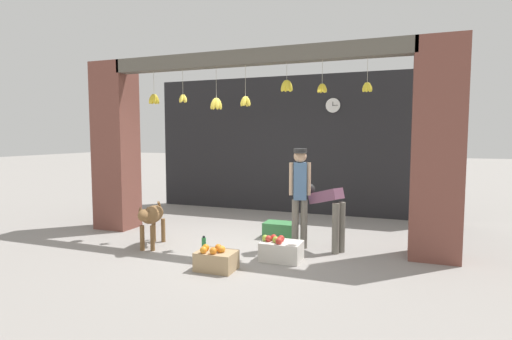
# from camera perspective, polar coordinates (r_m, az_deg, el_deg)

# --- Properties ---
(ground_plane) EXTENTS (60.00, 60.00, 0.00)m
(ground_plane) POSITION_cam_1_polar(r_m,az_deg,el_deg) (6.73, -1.36, -10.65)
(ground_plane) COLOR gray
(shop_back_wall) EXTENTS (7.01, 0.12, 3.19)m
(shop_back_wall) POSITION_cam_1_polar(r_m,az_deg,el_deg) (9.40, 5.58, 3.60)
(shop_back_wall) COLOR #232326
(shop_back_wall) RESTS_ON ground_plane
(shop_pillar_left) EXTENTS (0.70, 0.60, 3.19)m
(shop_pillar_left) POSITION_cam_1_polar(r_m,az_deg,el_deg) (8.23, -19.37, 3.17)
(shop_pillar_left) COLOR brown
(shop_pillar_left) RESTS_ON ground_plane
(shop_pillar_right) EXTENTS (0.70, 0.60, 3.19)m
(shop_pillar_right) POSITION_cam_1_polar(r_m,az_deg,el_deg) (6.34, 24.44, 2.57)
(shop_pillar_right) COLOR brown
(shop_pillar_right) RESTS_ON ground_plane
(storefront_awning) EXTENTS (5.11, 0.27, 0.96)m
(storefront_awning) POSITION_cam_1_polar(r_m,az_deg,el_deg) (6.72, -1.18, 15.28)
(storefront_awning) COLOR #5B564C
(dog) EXTENTS (0.45, 0.99, 0.73)m
(dog) POSITION_cam_1_polar(r_m,az_deg,el_deg) (6.73, -14.67, -6.46)
(dog) COLOR brown
(dog) RESTS_ON ground_plane
(shopkeeper) EXTENTS (0.33, 0.29, 1.61)m
(shopkeeper) POSITION_cam_1_polar(r_m,az_deg,el_deg) (6.40, 6.28, -2.89)
(shopkeeper) COLOR #6B665B
(shopkeeper) RESTS_ON ground_plane
(worker_stooping) EXTENTS (0.73, 0.54, 1.02)m
(worker_stooping) POSITION_cam_1_polar(r_m,az_deg,el_deg) (6.41, 10.30, -5.32)
(worker_stooping) COLOR #6B665B
(worker_stooping) RESTS_ON ground_plane
(fruit_crate_oranges) EXTENTS (0.52, 0.38, 0.34)m
(fruit_crate_oranges) POSITION_cam_1_polar(r_m,az_deg,el_deg) (5.53, -5.72, -12.61)
(fruit_crate_oranges) COLOR tan
(fruit_crate_oranges) RESTS_ON ground_plane
(fruit_crate_apples) EXTENTS (0.58, 0.41, 0.36)m
(fruit_crate_apples) POSITION_cam_1_polar(r_m,az_deg,el_deg) (5.92, 3.57, -11.32)
(fruit_crate_apples) COLOR silver
(fruit_crate_apples) RESTS_ON ground_plane
(produce_box_green) EXTENTS (0.54, 0.37, 0.28)m
(produce_box_green) POSITION_cam_1_polar(r_m,az_deg,el_deg) (7.15, 3.42, -8.57)
(produce_box_green) COLOR #387A42
(produce_box_green) RESTS_ON ground_plane
(water_bottle) EXTENTS (0.07, 0.07, 0.28)m
(water_bottle) POSITION_cam_1_polar(r_m,az_deg,el_deg) (6.25, -7.45, -10.67)
(water_bottle) COLOR #38934C
(water_bottle) RESTS_ON ground_plane
(wall_clock) EXTENTS (0.34, 0.03, 0.34)m
(wall_clock) POSITION_cam_1_polar(r_m,az_deg,el_deg) (9.16, 10.94, 9.05)
(wall_clock) COLOR black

